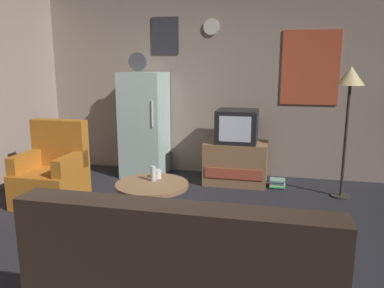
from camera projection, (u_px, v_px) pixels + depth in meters
ground_plane at (162, 243)px, 3.50m from camera, size 12.00×12.00×0.00m
wall_with_art at (211, 86)px, 5.56m from camera, size 5.20×0.12×2.58m
fridge at (145, 124)px, 5.52m from camera, size 0.60×0.62×1.77m
tv_stand at (236, 163)px, 5.21m from camera, size 0.84×0.53×0.57m
crt_tv at (237, 126)px, 5.10m from camera, size 0.54×0.51×0.44m
standing_lamp at (350, 86)px, 4.44m from camera, size 0.32×0.32×1.59m
coffee_table at (152, 205)px, 3.79m from camera, size 0.72×0.72×0.46m
wine_glass at (153, 174)px, 3.80m from camera, size 0.05×0.05×0.15m
mug_ceramic_white at (158, 174)px, 3.90m from camera, size 0.08×0.08×0.09m
armchair at (53, 174)px, 4.48m from camera, size 0.68×0.68×0.96m
book_stack at (277, 183)px, 5.05m from camera, size 0.21×0.18×0.12m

